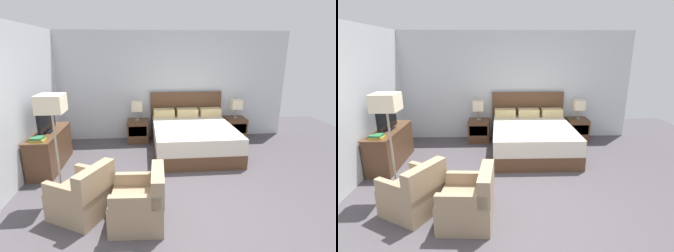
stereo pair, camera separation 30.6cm
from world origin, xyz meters
TOP-DOWN VIEW (x-y plane):
  - ground_plane at (0.00, 0.00)m, footprint 10.46×10.46m
  - wall_back at (0.00, 3.52)m, footprint 6.33×0.06m
  - wall_left at (-2.59, 1.44)m, footprint 0.06×5.29m
  - bed at (0.59, 2.45)m, footprint 1.81×2.10m
  - nightstand_left at (-0.65, 3.19)m, footprint 0.51×0.47m
  - nightstand_right at (1.83, 3.19)m, footprint 0.51×0.47m
  - table_lamp_left at (-0.65, 3.19)m, footprint 0.26×0.26m
  - table_lamp_right at (1.83, 3.19)m, footprint 0.26×0.26m
  - dresser at (-2.31, 1.86)m, footprint 0.46×1.42m
  - tv at (-2.31, 1.85)m, footprint 0.18×0.84m
  - book_red_cover at (-2.30, 1.32)m, footprint 0.24×0.20m
  - book_blue_cover at (-2.30, 1.32)m, footprint 0.22×0.21m
  - armchair_by_window at (-1.34, 0.18)m, footprint 0.93×0.93m
  - armchair_companion at (-0.56, -0.07)m, footprint 0.73×0.72m
  - floor_lamp at (-1.76, 0.61)m, footprint 0.35×0.35m

SIDE VIEW (x-z plane):
  - ground_plane at x=0.00m, z-range 0.00..0.00m
  - nightstand_left at x=-0.65m, z-range 0.00..0.55m
  - nightstand_right at x=1.83m, z-range 0.00..0.55m
  - armchair_by_window at x=-1.34m, z-range -0.10..0.66m
  - armchair_companion at x=-0.56m, z-range -0.10..0.66m
  - bed at x=0.59m, z-range -0.27..0.93m
  - dresser at x=-2.31m, z-range 0.01..0.73m
  - book_red_cover at x=-2.30m, z-range 0.72..0.75m
  - book_blue_cover at x=-2.30m, z-range 0.75..0.79m
  - table_lamp_left at x=-0.65m, z-range 0.66..1.13m
  - table_lamp_right at x=1.83m, z-range 0.66..1.13m
  - tv at x=-2.31m, z-range 0.71..1.30m
  - wall_back at x=0.00m, z-range 0.00..2.66m
  - wall_left at x=-2.59m, z-range 0.00..2.66m
  - floor_lamp at x=-1.76m, z-range 0.57..2.20m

